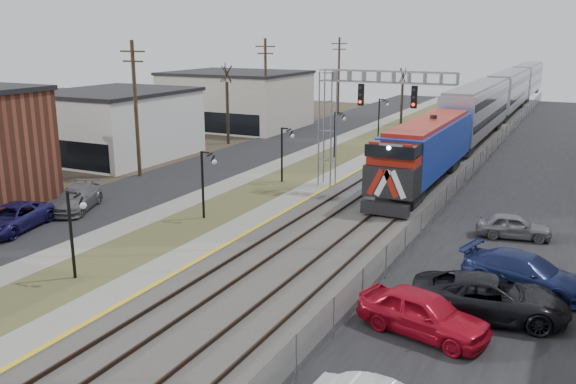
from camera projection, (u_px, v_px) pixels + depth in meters
The scene contains 21 objects.
street_west at pixel (242, 156), 53.33m from camera, with size 7.00×120.00×0.04m, color black.
sidewalk at pixel (288, 161), 51.39m from camera, with size 2.00×120.00×0.08m, color gray.
grass_median at pixel (320, 164), 50.10m from camera, with size 4.00×120.00×0.06m, color #4D522B.
platform at pixel (355, 166), 48.79m from camera, with size 2.00×120.00×0.24m, color gray.
ballast_bed at pixel (416, 173), 46.64m from camera, with size 8.00×120.00×0.20m, color #595651.
platform_edge at pixel (365, 166), 48.38m from camera, with size 0.24×120.00×0.01m, color gold.
track_near at pixel (391, 168), 47.46m from camera, with size 1.58×120.00×0.15m.
track_far at pixel (436, 172), 45.95m from camera, with size 1.58×120.00×0.15m.
train at pixel (499, 99), 72.84m from camera, with size 3.00×85.85×5.33m.
signal_gantry at pixel (352, 109), 40.38m from camera, with size 9.00×1.07×8.15m.
lampposts at pixel (206, 184), 35.12m from camera, with size 0.14×62.14×4.00m.
utility_poles at pixel (136, 110), 44.70m from camera, with size 0.28×80.28×10.00m.
fence at pixel (473, 169), 44.66m from camera, with size 0.04×120.00×1.60m, color gray.
buildings_west at pixel (65, 132), 47.31m from camera, with size 14.00×67.00×7.00m.
bare_trees at pixel (252, 120), 56.55m from camera, with size 12.30×42.30×5.95m.
car_lot_a at pixel (423, 314), 21.54m from camera, with size 1.91×4.74×1.62m, color #B70E23.
car_lot_c at pixel (490, 298), 22.86m from camera, with size 2.64×5.73×1.59m, color black.
car_lot_d at pixel (526, 273), 25.31m from camera, with size 2.13×5.25×1.52m, color #16204F.
car_lot_e at pixel (514, 227), 31.83m from camera, with size 1.52×3.78×1.29m, color slate.
car_street_a at pixel (12, 219), 32.98m from camera, with size 2.35×5.11×1.42m, color #1B1752.
car_street_b at pixel (76, 199), 36.92m from camera, with size 2.00×4.93×1.43m, color slate.
Camera 1 is at (15.44, -10.13, 10.41)m, focal length 38.00 mm.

